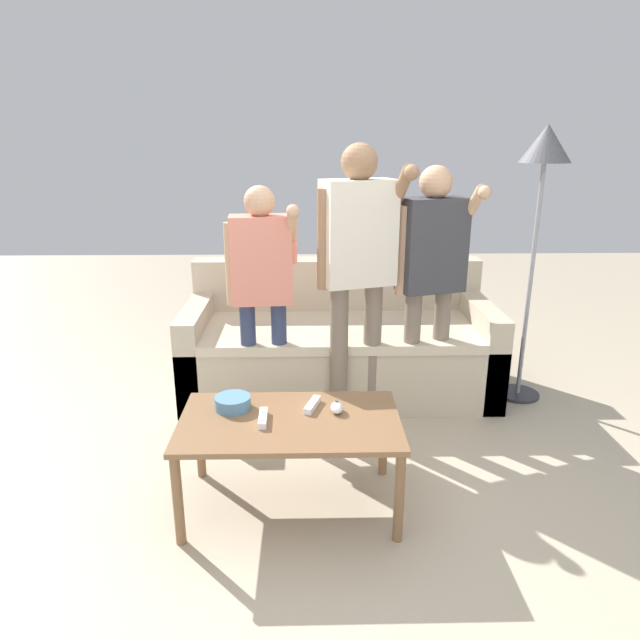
{
  "coord_description": "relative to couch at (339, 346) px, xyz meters",
  "views": [
    {
      "loc": [
        -0.04,
        -2.34,
        1.67
      ],
      "look_at": [
        0.02,
        0.46,
        0.76
      ],
      "focal_mm": 32.1,
      "sensor_mm": 36.0,
      "label": 1
    }
  ],
  "objects": [
    {
      "name": "ground_plane",
      "position": [
        -0.17,
        -1.33,
        -0.29
      ],
      "size": [
        12.0,
        12.0,
        0.0
      ],
      "primitive_type": "plane",
      "color": "tan"
    },
    {
      "name": "couch",
      "position": [
        0.0,
        0.0,
        0.0
      ],
      "size": [
        2.03,
        0.91,
        0.83
      ],
      "color": "#B7A88E",
      "rests_on": "ground"
    },
    {
      "name": "coffee_table",
      "position": [
        -0.29,
        -1.35,
        0.1
      ],
      "size": [
        1.0,
        0.58,
        0.45
      ],
      "color": "brown",
      "rests_on": "ground"
    },
    {
      "name": "snack_bowl",
      "position": [
        -0.56,
        -1.24,
        0.19
      ],
      "size": [
        0.17,
        0.17,
        0.06
      ],
      "primitive_type": "cylinder",
      "color": "teal",
      "rests_on": "coffee_table"
    },
    {
      "name": "game_remote_nunchuk",
      "position": [
        -0.08,
        -1.29,
        0.18
      ],
      "size": [
        0.06,
        0.09,
        0.05
      ],
      "color": "white",
      "rests_on": "coffee_table"
    },
    {
      "name": "floor_lamp",
      "position": [
        1.2,
        -0.18,
        1.18
      ],
      "size": [
        0.3,
        0.3,
        1.74
      ],
      "color": "#2D2D33",
      "rests_on": "ground"
    },
    {
      "name": "player_left",
      "position": [
        -0.47,
        -0.44,
        0.59
      ],
      "size": [
        0.43,
        0.31,
        1.41
      ],
      "color": "#2D3856",
      "rests_on": "ground"
    },
    {
      "name": "player_center",
      "position": [
        0.08,
        -0.48,
        0.73
      ],
      "size": [
        0.53,
        0.35,
        1.64
      ],
      "color": "#756656",
      "rests_on": "ground"
    },
    {
      "name": "player_right",
      "position": [
        0.52,
        -0.39,
        0.66
      ],
      "size": [
        0.49,
        0.33,
        1.51
      ],
      "color": "#756656",
      "rests_on": "ground"
    },
    {
      "name": "game_remote_wand_near",
      "position": [
        -0.41,
        -1.37,
        0.17
      ],
      "size": [
        0.04,
        0.16,
        0.03
      ],
      "color": "white",
      "rests_on": "coffee_table"
    },
    {
      "name": "game_remote_wand_far",
      "position": [
        -0.19,
        -1.24,
        0.17
      ],
      "size": [
        0.08,
        0.16,
        0.03
      ],
      "color": "white",
      "rests_on": "coffee_table"
    }
  ]
}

